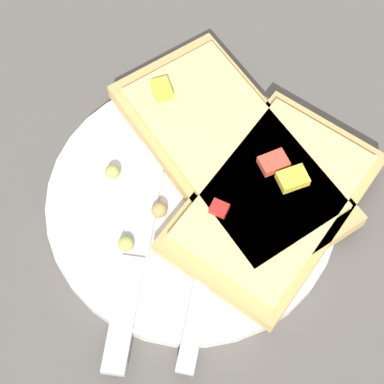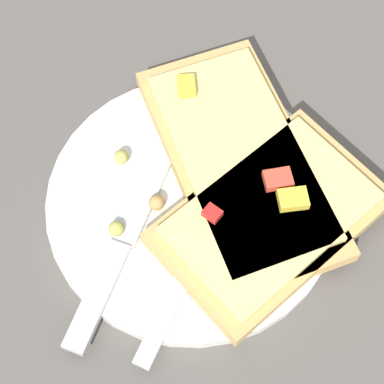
{
  "view_description": "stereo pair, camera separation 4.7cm",
  "coord_description": "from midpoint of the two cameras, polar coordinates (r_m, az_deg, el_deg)",
  "views": [
    {
      "loc": [
        0.19,
        -0.1,
        0.45
      ],
      "look_at": [
        0.0,
        0.0,
        0.02
      ],
      "focal_mm": 60.0,
      "sensor_mm": 36.0,
      "label": 1
    },
    {
      "loc": [
        0.2,
        -0.05,
        0.45
      ],
      "look_at": [
        0.0,
        0.0,
        0.02
      ],
      "focal_mm": 60.0,
      "sensor_mm": 36.0,
      "label": 2
    }
  ],
  "objects": [
    {
      "name": "ground_plane",
      "position": [
        0.49,
        2.73,
        -1.41
      ],
      "size": [
        4.0,
        4.0,
        0.0
      ],
      "primitive_type": "plane",
      "color": "#56514C"
    },
    {
      "name": "plate",
      "position": [
        0.49,
        2.76,
        -1.12
      ],
      "size": [
        0.22,
        0.22,
        0.01
      ],
      "color": "silver",
      "rests_on": "ground"
    },
    {
      "name": "fork",
      "position": [
        0.47,
        4.54,
        -2.96
      ],
      "size": [
        0.17,
        0.15,
        0.01
      ],
      "rotation": [
        0.0,
        0.0,
        8.74
      ],
      "color": "#B7B7BC",
      "rests_on": "plate"
    },
    {
      "name": "knife",
      "position": [
        0.47,
        -3.05,
        -4.01
      ],
      "size": [
        0.19,
        0.14,
        0.01
      ],
      "rotation": [
        0.0,
        0.0,
        8.81
      ],
      "color": "#B7B7BC",
      "rests_on": "plate"
    },
    {
      "name": "pizza_slice_main",
      "position": [
        0.49,
        7.03,
        2.57
      ],
      "size": [
        0.21,
        0.12,
        0.03
      ],
      "rotation": [
        0.0,
        0.0,
        0.11
      ],
      "color": "tan",
      "rests_on": "plate"
    },
    {
      "name": "pizza_slice_corner",
      "position": [
        0.47,
        9.85,
        -2.55
      ],
      "size": [
        0.16,
        0.19,
        0.03
      ],
      "rotation": [
        0.0,
        0.0,
        5.17
      ],
      "color": "tan",
      "rests_on": "plate"
    },
    {
      "name": "crumb_scatter",
      "position": [
        0.47,
        0.38,
        -0.93
      ],
      "size": [
        0.08,
        0.12,
        0.01
      ],
      "color": "tan",
      "rests_on": "plate"
    }
  ]
}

